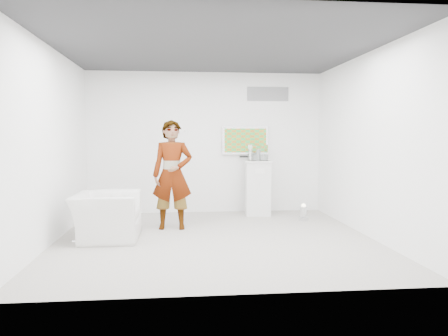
# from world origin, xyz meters

# --- Properties ---
(room) EXTENTS (5.01, 5.01, 3.00)m
(room) POSITION_xyz_m (0.00, 0.00, 1.50)
(room) COLOR #B4ADA5
(room) RESTS_ON ground
(tv) EXTENTS (1.00, 0.08, 0.60)m
(tv) POSITION_xyz_m (0.85, 2.45, 1.55)
(tv) COLOR silver
(tv) RESTS_ON room
(logo_decal) EXTENTS (0.90, 0.02, 0.30)m
(logo_decal) POSITION_xyz_m (1.35, 2.49, 2.55)
(logo_decal) COLOR gray
(logo_decal) RESTS_ON room
(person) EXTENTS (0.72, 0.50, 1.92)m
(person) POSITION_xyz_m (-0.69, 0.84, 0.96)
(person) COLOR silver
(person) RESTS_ON room
(armchair) EXTENTS (1.00, 1.14, 0.74)m
(armchair) POSITION_xyz_m (-1.72, 0.16, 0.37)
(armchair) COLOR silver
(armchair) RESTS_ON room
(pedestal) EXTENTS (0.59, 0.59, 1.14)m
(pedestal) POSITION_xyz_m (1.06, 2.04, 0.57)
(pedestal) COLOR silver
(pedestal) RESTS_ON room
(floor_uplight) EXTENTS (0.26, 0.26, 0.31)m
(floor_uplight) POSITION_xyz_m (1.84, 1.34, 0.15)
(floor_uplight) COLOR silver
(floor_uplight) RESTS_ON room
(vitrine) EXTENTS (0.37, 0.37, 0.33)m
(vitrine) POSITION_xyz_m (1.06, 2.04, 1.30)
(vitrine) COLOR silver
(vitrine) RESTS_ON pedestal
(console) EXTENTS (0.10, 0.18, 0.23)m
(console) POSITION_xyz_m (1.06, 2.04, 1.25)
(console) COLOR silver
(console) RESTS_ON pedestal
(wii_remote) EXTENTS (0.09, 0.15, 0.04)m
(wii_remote) POSITION_xyz_m (-0.43, 0.98, 1.73)
(wii_remote) COLOR silver
(wii_remote) RESTS_ON person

